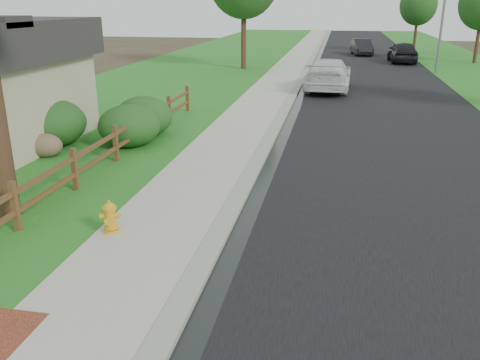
% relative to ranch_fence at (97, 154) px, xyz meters
% --- Properties ---
extents(ground, '(120.00, 120.00, 0.00)m').
position_rel_ranch_fence_xyz_m(ground, '(3.60, -6.40, -0.62)').
color(ground, '#3C2F20').
extents(road, '(8.00, 90.00, 0.02)m').
position_rel_ranch_fence_xyz_m(road, '(8.20, 28.60, -0.61)').
color(road, black).
rests_on(road, ground).
extents(curb, '(0.40, 90.00, 0.12)m').
position_rel_ranch_fence_xyz_m(curb, '(4.00, 28.60, -0.56)').
color(curb, gray).
rests_on(curb, ground).
extents(wet_gutter, '(0.50, 90.00, 0.00)m').
position_rel_ranch_fence_xyz_m(wet_gutter, '(4.35, 28.60, -0.60)').
color(wet_gutter, black).
rests_on(wet_gutter, road).
extents(sidewalk, '(2.20, 90.00, 0.10)m').
position_rel_ranch_fence_xyz_m(sidewalk, '(2.70, 28.60, -0.57)').
color(sidewalk, '#A29C8D').
rests_on(sidewalk, ground).
extents(grass_strip, '(1.60, 90.00, 0.06)m').
position_rel_ranch_fence_xyz_m(grass_strip, '(0.80, 28.60, -0.59)').
color(grass_strip, '#1B601D').
rests_on(grass_strip, ground).
extents(lawn_near, '(9.00, 90.00, 0.04)m').
position_rel_ranch_fence_xyz_m(lawn_near, '(-4.40, 28.60, -0.60)').
color(lawn_near, '#1B601D').
rests_on(lawn_near, ground).
extents(verge_far, '(6.00, 90.00, 0.04)m').
position_rel_ranch_fence_xyz_m(verge_far, '(15.10, 28.60, -0.60)').
color(verge_far, '#1B601D').
rests_on(verge_far, ground).
extents(ranch_fence, '(0.12, 16.92, 1.10)m').
position_rel_ranch_fence_xyz_m(ranch_fence, '(0.00, 0.00, 0.00)').
color(ranch_fence, '#463017').
rests_on(ranch_fence, ground).
extents(fire_hydrant, '(0.44, 0.35, 0.66)m').
position_rel_ranch_fence_xyz_m(fire_hydrant, '(1.90, -3.39, -0.21)').
color(fire_hydrant, yellow).
rests_on(fire_hydrant, sidewalk).
extents(white_suv, '(2.44, 5.63, 1.61)m').
position_rel_ranch_fence_xyz_m(white_suv, '(5.60, 15.19, 0.21)').
color(white_suv, silver).
rests_on(white_suv, road).
extents(dark_car_mid, '(1.97, 4.64, 1.56)m').
position_rel_ranch_fence_xyz_m(dark_car_mid, '(10.80, 29.07, 0.18)').
color(dark_car_mid, black).
rests_on(dark_car_mid, road).
extents(dark_car_far, '(1.95, 4.20, 1.33)m').
position_rel_ranch_fence_xyz_m(dark_car_far, '(7.96, 34.41, 0.07)').
color(dark_car_far, black).
rests_on(dark_car_far, road).
extents(streetlight, '(1.83, 0.20, 7.92)m').
position_rel_ranch_fence_xyz_m(streetlight, '(12.15, 23.11, 3.87)').
color(streetlight, gray).
rests_on(streetlight, ground).
extents(boulder, '(1.14, 0.90, 0.72)m').
position_rel_ranch_fence_xyz_m(boulder, '(-2.32, 1.32, -0.26)').
color(boulder, brown).
rests_on(boulder, ground).
extents(shrub_b, '(2.74, 2.74, 1.51)m').
position_rel_ranch_fence_xyz_m(shrub_b, '(-2.73, 2.51, 0.14)').
color(shrub_b, '#204C1B').
rests_on(shrub_b, ground).
extents(shrub_c, '(2.06, 2.06, 1.39)m').
position_rel_ranch_fence_xyz_m(shrub_c, '(-0.30, 4.21, 0.08)').
color(shrub_c, '#204C1B').
rests_on(shrub_c, ground).
extents(shrub_d, '(2.58, 2.58, 1.34)m').
position_rel_ranch_fence_xyz_m(shrub_d, '(-0.30, 2.94, 0.05)').
color(shrub_d, '#204C1B').
rests_on(shrub_d, ground).
extents(tree_far_right, '(3.18, 3.18, 5.87)m').
position_rel_ranch_fence_xyz_m(tree_far_right, '(12.60, 36.84, 3.49)').
color(tree_far_right, '#3D2419').
rests_on(tree_far_right, ground).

